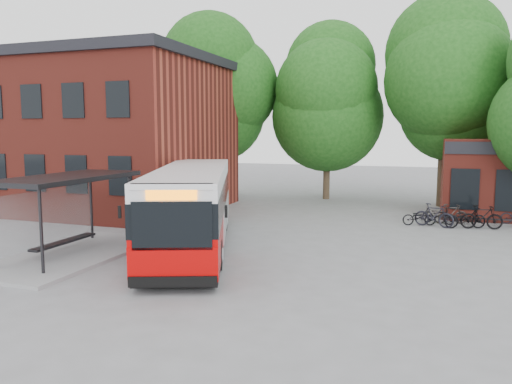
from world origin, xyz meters
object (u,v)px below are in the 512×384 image
(bicycle_1, at_px, (434,215))
(bicycle_5, at_px, (482,217))
(city_bus, at_px, (193,207))
(bicycle_3, at_px, (451,214))
(bicycle_2, at_px, (438,215))
(bicycle_0, at_px, (419,217))
(bus_shelter, at_px, (70,216))
(bicycle_4, at_px, (465,218))

(bicycle_1, relative_size, bicycle_5, 0.99)
(city_bus, bearing_deg, bicycle_3, 19.61)
(bicycle_1, distance_m, bicycle_2, 1.03)
(city_bus, height_order, bicycle_0, city_bus)
(bus_shelter, xyz_separation_m, bicycle_0, (11.47, 10.22, -1.04))
(bicycle_3, relative_size, bicycle_5, 0.87)
(bicycle_3, distance_m, bicycle_5, 1.58)
(bus_shelter, bearing_deg, city_bus, 41.05)
(city_bus, xyz_separation_m, bicycle_5, (10.82, 7.28, -0.96))
(city_bus, bearing_deg, bicycle_4, 14.35)
(bicycle_2, bearing_deg, city_bus, 154.55)
(bicycle_5, bearing_deg, bus_shelter, 117.61)
(city_bus, distance_m, bicycle_3, 12.66)
(city_bus, relative_size, bicycle_4, 6.35)
(bicycle_1, bearing_deg, bicycle_5, -68.03)
(city_bus, height_order, bicycle_3, city_bus)
(bus_shelter, bearing_deg, bicycle_4, 36.96)
(bicycle_3, bearing_deg, bicycle_4, -167.69)
(bicycle_0, xyz_separation_m, bicycle_4, (1.98, -0.10, 0.08))
(bus_shelter, bearing_deg, bicycle_0, 41.71)
(city_bus, bearing_deg, bicycle_1, 17.88)
(bicycle_2, relative_size, bicycle_4, 0.84)
(bus_shelter, height_order, bicycle_0, bus_shelter)
(bus_shelter, height_order, bicycle_5, bus_shelter)
(bicycle_4, bearing_deg, city_bus, 105.62)
(bicycle_2, distance_m, bicycle_5, 2.01)
(bicycle_3, xyz_separation_m, bicycle_5, (1.26, -0.95, 0.07))
(bus_shelter, distance_m, bicycle_2, 16.58)
(bicycle_2, bearing_deg, bicycle_4, -106.53)
(bicycle_2, bearing_deg, bicycle_5, -92.42)
(bicycle_4, distance_m, bicycle_5, 0.70)
(bus_shelter, distance_m, bicycle_1, 15.76)
(bicycle_1, xyz_separation_m, bicycle_2, (0.21, 1.00, -0.13))
(bus_shelter, xyz_separation_m, city_bus, (3.34, 2.90, 0.06))
(city_bus, bearing_deg, bus_shelter, -160.11)
(bicycle_1, xyz_separation_m, bicycle_5, (2.03, 0.16, 0.00))
(bus_shelter, distance_m, bicycle_0, 15.40)
(bicycle_1, height_order, bicycle_4, bicycle_1)
(bicycle_1, height_order, bicycle_3, bicycle_1)
(bicycle_3, bearing_deg, bicycle_5, -143.79)
(bicycle_2, bearing_deg, bicycle_1, -169.41)
(bicycle_0, relative_size, bicycle_5, 0.85)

